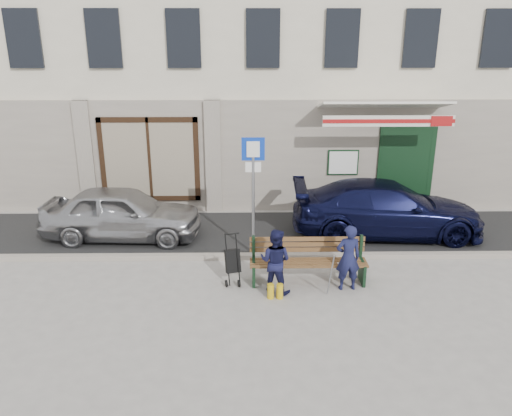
{
  "coord_description": "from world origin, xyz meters",
  "views": [
    {
      "loc": [
        -0.39,
        -8.97,
        4.8
      ],
      "look_at": [
        -0.23,
        1.6,
        1.2
      ],
      "focal_mm": 35.0,
      "sensor_mm": 36.0,
      "label": 1
    }
  ],
  "objects_px": {
    "car_navy": "(387,209)",
    "man": "(348,258)",
    "car_silver": "(122,213)",
    "stroller": "(233,262)",
    "parking_sign": "(253,177)",
    "bench": "(306,262)",
    "woman": "(275,261)"
  },
  "relations": [
    {
      "from": "man",
      "to": "car_navy",
      "type": "bearing_deg",
      "value": -123.97
    },
    {
      "from": "car_navy",
      "to": "woman",
      "type": "relative_size",
      "value": 3.62
    },
    {
      "from": "car_navy",
      "to": "parking_sign",
      "type": "xyz_separation_m",
      "value": [
        -3.42,
        -1.19,
        1.16
      ]
    },
    {
      "from": "man",
      "to": "woman",
      "type": "height_order",
      "value": "man"
    },
    {
      "from": "woman",
      "to": "man",
      "type": "bearing_deg",
      "value": -153.31
    },
    {
      "from": "car_navy",
      "to": "man",
      "type": "bearing_deg",
      "value": 154.64
    },
    {
      "from": "car_silver",
      "to": "parking_sign",
      "type": "height_order",
      "value": "parking_sign"
    },
    {
      "from": "car_navy",
      "to": "bench",
      "type": "xyz_separation_m",
      "value": [
        -2.35,
        -2.66,
        -0.24
      ]
    },
    {
      "from": "car_silver",
      "to": "stroller",
      "type": "xyz_separation_m",
      "value": [
        2.83,
        -2.5,
        -0.2
      ]
    },
    {
      "from": "bench",
      "to": "man",
      "type": "bearing_deg",
      "value": -20.54
    },
    {
      "from": "car_silver",
      "to": "stroller",
      "type": "height_order",
      "value": "car_silver"
    },
    {
      "from": "car_silver",
      "to": "parking_sign",
      "type": "relative_size",
      "value": 1.42
    },
    {
      "from": "man",
      "to": "woman",
      "type": "xyz_separation_m",
      "value": [
        -1.45,
        -0.09,
        -0.02
      ]
    },
    {
      "from": "car_silver",
      "to": "woman",
      "type": "bearing_deg",
      "value": -125.19
    },
    {
      "from": "stroller",
      "to": "bench",
      "type": "bearing_deg",
      "value": -16.92
    },
    {
      "from": "man",
      "to": "stroller",
      "type": "relative_size",
      "value": 1.32
    },
    {
      "from": "bench",
      "to": "man",
      "type": "relative_size",
      "value": 1.76
    },
    {
      "from": "car_silver",
      "to": "man",
      "type": "relative_size",
      "value": 2.86
    },
    {
      "from": "woman",
      "to": "stroller",
      "type": "distance_m",
      "value": 0.96
    },
    {
      "from": "woman",
      "to": "parking_sign",
      "type": "bearing_deg",
      "value": -54.11
    },
    {
      "from": "car_navy",
      "to": "man",
      "type": "height_order",
      "value": "car_navy"
    },
    {
      "from": "parking_sign",
      "to": "stroller",
      "type": "bearing_deg",
      "value": -107.04
    },
    {
      "from": "car_navy",
      "to": "stroller",
      "type": "xyz_separation_m",
      "value": [
        -3.85,
        -2.64,
        -0.23
      ]
    },
    {
      "from": "car_navy",
      "to": "bench",
      "type": "bearing_deg",
      "value": 140.89
    },
    {
      "from": "parking_sign",
      "to": "bench",
      "type": "distance_m",
      "value": 2.29
    },
    {
      "from": "car_silver",
      "to": "bench",
      "type": "distance_m",
      "value": 5.01
    },
    {
      "from": "stroller",
      "to": "car_navy",
      "type": "bearing_deg",
      "value": 18.03
    },
    {
      "from": "parking_sign",
      "to": "bench",
      "type": "relative_size",
      "value": 1.15
    },
    {
      "from": "parking_sign",
      "to": "bench",
      "type": "height_order",
      "value": "parking_sign"
    },
    {
      "from": "parking_sign",
      "to": "woman",
      "type": "relative_size",
      "value": 2.09
    },
    {
      "from": "bench",
      "to": "man",
      "type": "distance_m",
      "value": 0.88
    },
    {
      "from": "parking_sign",
      "to": "woman",
      "type": "bearing_deg",
      "value": -77.66
    }
  ]
}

